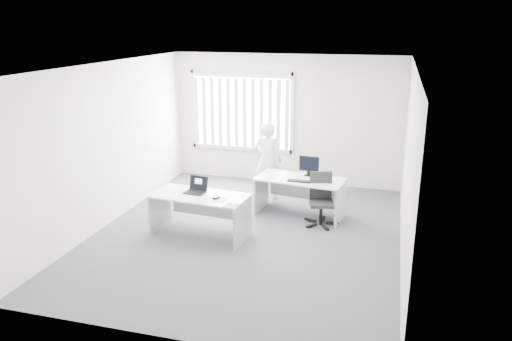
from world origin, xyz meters
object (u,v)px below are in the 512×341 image
(desk_near, at_px, (200,206))
(desk_far, at_px, (300,189))
(office_chair, at_px, (321,209))
(person, at_px, (268,160))
(monitor, at_px, (309,166))
(laptop, at_px, (195,186))

(desk_near, height_order, desk_far, desk_near)
(office_chair, distance_m, person, 1.73)
(office_chair, distance_m, monitor, 0.85)
(desk_near, relative_size, laptop, 4.95)
(office_chair, xyz_separation_m, laptop, (-1.97, -0.97, 0.56))
(desk_near, xyz_separation_m, monitor, (1.55, 1.53, 0.38))
(office_chair, xyz_separation_m, monitor, (-0.31, 0.50, 0.62))
(laptop, height_order, monitor, monitor)
(office_chair, bearing_deg, desk_near, -165.15)
(office_chair, bearing_deg, desk_far, 131.16)
(desk_near, xyz_separation_m, desk_far, (1.42, 1.34, -0.00))
(desk_near, xyz_separation_m, laptop, (-0.11, 0.06, 0.33))
(person, bearing_deg, office_chair, 139.64)
(desk_far, bearing_deg, desk_near, -129.00)
(desk_near, relative_size, office_chair, 1.78)
(laptop, xyz_separation_m, monitor, (1.65, 1.47, 0.05))
(laptop, bearing_deg, desk_near, -23.40)
(desk_far, relative_size, laptop, 4.98)
(person, bearing_deg, laptop, 71.64)
(desk_far, height_order, person, person)
(desk_near, bearing_deg, laptop, 155.43)
(desk_near, bearing_deg, monitor, 50.32)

